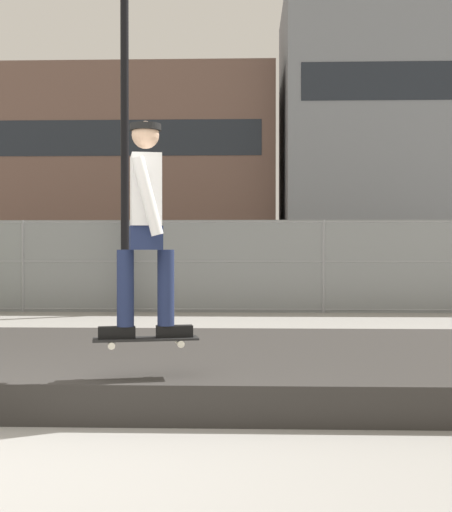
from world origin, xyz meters
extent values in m
cube|color=#33302D|center=(0.00, 2.52, 0.16)|extent=(12.14, 3.48, 0.31)
cube|color=black|center=(0.75, 1.06, 0.61)|extent=(0.82, 0.36, 0.02)
cylinder|color=silver|center=(0.98, 1.20, 0.58)|extent=(0.06, 0.04, 0.05)
cylinder|color=silver|center=(1.02, 1.03, 0.58)|extent=(0.06, 0.04, 0.05)
cylinder|color=silver|center=(0.47, 1.09, 0.58)|extent=(0.06, 0.04, 0.05)
cylinder|color=silver|center=(0.51, 0.92, 0.58)|extent=(0.06, 0.04, 0.05)
cube|color=#99999E|center=(1.00, 1.12, 0.60)|extent=(0.08, 0.15, 0.01)
cube|color=#99999E|center=(0.49, 1.01, 0.60)|extent=(0.08, 0.15, 0.01)
cube|color=black|center=(0.96, 1.11, 0.67)|extent=(0.29, 0.16, 0.09)
cube|color=black|center=(0.53, 1.02, 0.67)|extent=(0.29, 0.16, 0.09)
cylinder|color=#1E284C|center=(0.90, 1.09, 1.00)|extent=(0.13, 0.13, 0.59)
cylinder|color=#1E284C|center=(0.60, 1.03, 1.00)|extent=(0.13, 0.13, 0.59)
cube|color=#1E284C|center=(0.75, 1.06, 1.39)|extent=(0.31, 0.38, 0.18)
cube|color=white|center=(0.75, 1.06, 1.75)|extent=(0.29, 0.42, 0.54)
cylinder|color=white|center=(0.70, 1.30, 1.69)|extent=(0.24, 0.14, 0.58)
cylinder|color=white|center=(0.80, 0.82, 1.69)|extent=(0.24, 0.14, 0.58)
sphere|color=tan|center=(0.75, 1.06, 2.17)|extent=(0.21, 0.21, 0.21)
cylinder|color=black|center=(0.75, 1.06, 2.23)|extent=(0.24, 0.24, 0.05)
cylinder|color=gray|center=(-3.03, 9.50, 0.93)|extent=(0.06, 0.06, 1.85)
cylinder|color=gray|center=(3.03, 9.50, 0.93)|extent=(0.06, 0.06, 1.85)
cylinder|color=gray|center=(0.00, 9.50, 1.81)|extent=(18.15, 0.04, 0.04)
cylinder|color=gray|center=(0.00, 9.50, 1.02)|extent=(18.15, 0.04, 0.04)
cylinder|color=gray|center=(0.00, 9.50, 0.06)|extent=(18.15, 0.04, 0.04)
cube|color=gray|center=(0.00, 9.50, 0.93)|extent=(18.15, 0.01, 1.85)
cylinder|color=black|center=(-0.87, 9.09, 3.49)|extent=(0.16, 0.16, 6.99)
cube|color=#474C54|center=(-4.07, 12.19, 0.67)|extent=(4.52, 2.13, 0.70)
cube|color=#23282D|center=(-4.27, 12.17, 1.34)|extent=(2.32, 1.76, 0.64)
cylinder|color=black|center=(-2.77, 13.15, 0.32)|extent=(0.66, 0.29, 0.64)
cylinder|color=black|center=(-2.64, 11.44, 0.32)|extent=(0.66, 0.29, 0.64)
cube|color=maroon|center=(2.49, 12.33, 0.67)|extent=(4.46, 1.96, 0.70)
cube|color=#23282D|center=(2.29, 12.32, 1.34)|extent=(2.26, 1.68, 0.64)
cylinder|color=black|center=(3.82, 13.24, 0.32)|extent=(0.65, 0.26, 0.64)
cylinder|color=black|center=(3.88, 11.53, 0.32)|extent=(0.65, 0.26, 0.64)
cylinder|color=black|center=(1.10, 13.14, 0.32)|extent=(0.65, 0.26, 0.64)
cylinder|color=black|center=(1.16, 11.43, 0.32)|extent=(0.65, 0.26, 0.64)
cube|color=brown|center=(-8.75, 49.32, 7.17)|extent=(24.35, 12.13, 14.35)
cube|color=#1E232B|center=(-8.75, 43.24, 8.90)|extent=(22.40, 0.04, 2.50)
cube|color=slate|center=(14.84, 47.13, 9.74)|extent=(21.47, 13.01, 19.49)
camera|label=1|loc=(1.53, -4.13, 1.32)|focal=47.92mm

